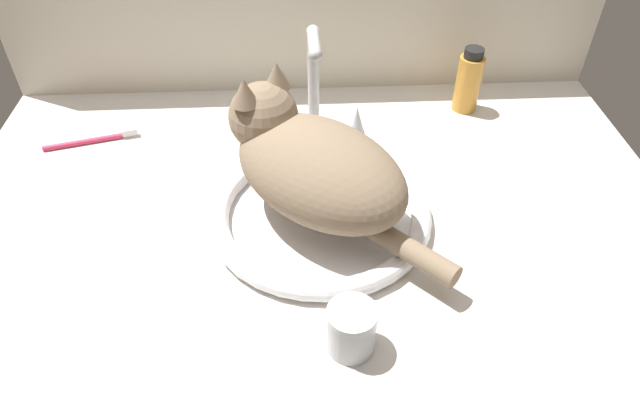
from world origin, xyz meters
TOP-DOWN VIEW (x-y plane):
  - countertop at (0.00, 0.00)cm, footprint 116.36×76.83cm
  - backsplash_wall at (0.00, 39.62)cm, footprint 116.36×2.40cm
  - sink_basin at (0.88, -1.55)cm, footprint 34.30×34.30cm
  - faucet at (0.88, 19.29)cm, footprint 18.77×10.83cm
  - cat at (-0.64, -0.02)cm, footprint 34.49×34.61cm
  - amber_bottle at (31.03, 28.98)cm, footprint 4.83×4.83cm
  - metal_jar at (3.48, -24.76)cm, footprint 6.24×6.24cm
  - toothbrush at (-39.46, 20.98)cm, footprint 16.34×5.19cm

SIDE VIEW (x-z plane):
  - countertop at x=0.00cm, z-range 0.00..3.00cm
  - toothbrush at x=-39.46cm, z-range 2.78..4.48cm
  - sink_basin at x=0.88cm, z-range 2.84..5.92cm
  - metal_jar at x=3.48cm, z-range 3.02..9.90cm
  - amber_bottle at x=31.03cm, z-range 2.64..15.45cm
  - faucet at x=0.88cm, z-range 0.49..22.56cm
  - cat at x=-0.64cm, z-range 3.98..22.48cm
  - backsplash_wall at x=0.00cm, z-range 0.00..37.67cm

